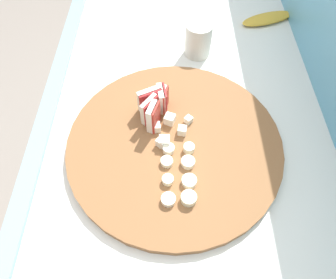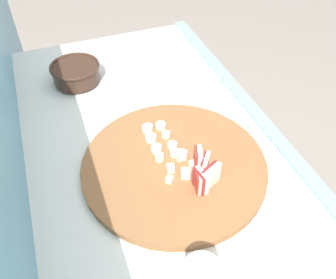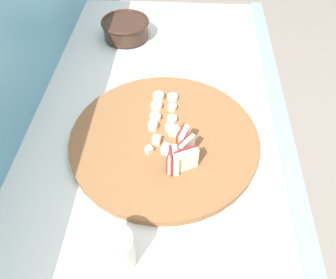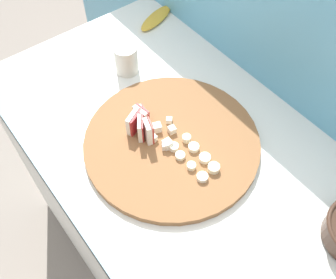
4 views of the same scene
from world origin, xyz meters
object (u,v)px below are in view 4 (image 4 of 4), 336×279
apple_dice_pile (163,135)px  banana_slice_rows (195,157)px  apple_wedge_fan (141,123)px  small_jar (126,59)px  banana_peel (156,18)px  cutting_board (172,142)px

apple_dice_pile → banana_slice_rows: apple_dice_pile is taller
apple_wedge_fan → small_jar: 0.24m
apple_dice_pile → small_jar: bearing=164.6°
apple_wedge_fan → banana_slice_rows: 0.16m
apple_wedge_fan → small_jar: size_ratio=1.13×
banana_peel → small_jar: size_ratio=1.87×
banana_peel → apple_wedge_fan: bearing=-41.4°
apple_wedge_fan → small_jar: bearing=154.4°
cutting_board → banana_peel: (-0.43, 0.28, -0.00)m
banana_peel → small_jar: 0.26m
banana_slice_rows → banana_peel: (-0.51, 0.27, -0.02)m
cutting_board → banana_slice_rows: bearing=6.9°
banana_slice_rows → cutting_board: bearing=-173.1°
apple_dice_pile → banana_slice_rows: (0.10, 0.02, -0.00)m
banana_slice_rows → small_jar: 0.38m
small_jar → banana_slice_rows: bearing=-8.2°
cutting_board → apple_wedge_fan: size_ratio=4.57×
apple_dice_pile → small_jar: size_ratio=1.03×
apple_wedge_fan → cutting_board: bearing=29.2°
banana_peel → small_jar: (0.14, -0.21, 0.03)m
apple_dice_pile → banana_slice_rows: 0.10m
apple_wedge_fan → banana_peel: (-0.36, 0.32, -0.04)m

